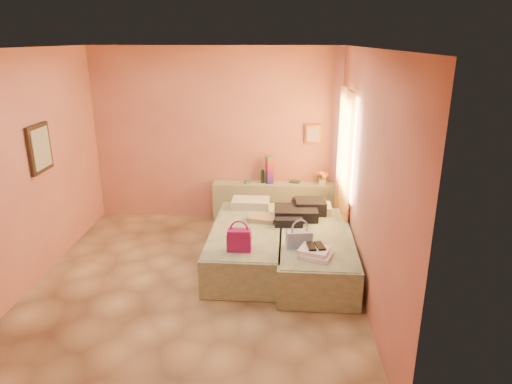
{
  "coord_description": "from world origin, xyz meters",
  "views": [
    {
      "loc": [
        0.98,
        -5.01,
        2.9
      ],
      "look_at": [
        0.71,
        0.85,
        0.92
      ],
      "focal_mm": 32.0,
      "sensor_mm": 36.0,
      "label": 1
    }
  ],
  "objects_px": {
    "green_book": "(295,182)",
    "flower_vase": "(322,177)",
    "magenta_handbag": "(239,240)",
    "towel_stack": "(316,253)",
    "blue_handbag": "(299,239)",
    "bed_left": "(247,245)",
    "headboard_ledge": "(276,202)",
    "water_bottle": "(263,177)",
    "bed_right": "(315,252)"
  },
  "relations": [
    {
      "from": "water_bottle",
      "to": "magenta_handbag",
      "type": "relative_size",
      "value": 0.77
    },
    {
      "from": "flower_vase",
      "to": "bed_left",
      "type": "bearing_deg",
      "value": -127.16
    },
    {
      "from": "bed_right",
      "to": "water_bottle",
      "type": "xyz_separation_m",
      "value": [
        -0.74,
        1.71,
        0.51
      ]
    },
    {
      "from": "blue_handbag",
      "to": "bed_left",
      "type": "bearing_deg",
      "value": 132.42
    },
    {
      "from": "bed_left",
      "to": "blue_handbag",
      "type": "xyz_separation_m",
      "value": [
        0.67,
        -0.55,
        0.35
      ]
    },
    {
      "from": "magenta_handbag",
      "to": "towel_stack",
      "type": "bearing_deg",
      "value": -9.23
    },
    {
      "from": "headboard_ledge",
      "to": "magenta_handbag",
      "type": "bearing_deg",
      "value": -100.98
    },
    {
      "from": "headboard_ledge",
      "to": "green_book",
      "type": "xyz_separation_m",
      "value": [
        0.31,
        0.06,
        0.34
      ]
    },
    {
      "from": "bed_right",
      "to": "headboard_ledge",
      "type": "bearing_deg",
      "value": 108.77
    },
    {
      "from": "bed_right",
      "to": "green_book",
      "type": "bearing_deg",
      "value": 98.57
    },
    {
      "from": "bed_left",
      "to": "towel_stack",
      "type": "distance_m",
      "value": 1.22
    },
    {
      "from": "bed_right",
      "to": "bed_left",
      "type": "bearing_deg",
      "value": 169.98
    },
    {
      "from": "water_bottle",
      "to": "green_book",
      "type": "height_order",
      "value": "water_bottle"
    },
    {
      "from": "bed_right",
      "to": "magenta_handbag",
      "type": "bearing_deg",
      "value": -151.2
    },
    {
      "from": "flower_vase",
      "to": "blue_handbag",
      "type": "height_order",
      "value": "flower_vase"
    },
    {
      "from": "green_book",
      "to": "flower_vase",
      "type": "relative_size",
      "value": 0.6
    },
    {
      "from": "green_book",
      "to": "magenta_handbag",
      "type": "relative_size",
      "value": 0.56
    },
    {
      "from": "headboard_ledge",
      "to": "green_book",
      "type": "bearing_deg",
      "value": 10.53
    },
    {
      "from": "green_book",
      "to": "flower_vase",
      "type": "xyz_separation_m",
      "value": [
        0.43,
        -0.09,
        0.12
      ]
    },
    {
      "from": "green_book",
      "to": "towel_stack",
      "type": "distance_m",
      "value": 2.4
    },
    {
      "from": "green_book",
      "to": "flower_vase",
      "type": "height_order",
      "value": "flower_vase"
    },
    {
      "from": "green_book",
      "to": "bed_right",
      "type": "bearing_deg",
      "value": -60.72
    },
    {
      "from": "towel_stack",
      "to": "flower_vase",
      "type": "bearing_deg",
      "value": 83.31
    },
    {
      "from": "green_book",
      "to": "flower_vase",
      "type": "distance_m",
      "value": 0.46
    },
    {
      "from": "water_bottle",
      "to": "flower_vase",
      "type": "distance_m",
      "value": 0.97
    },
    {
      "from": "flower_vase",
      "to": "bed_right",
      "type": "bearing_deg",
      "value": -97.53
    },
    {
      "from": "bed_right",
      "to": "blue_handbag",
      "type": "distance_m",
      "value": 0.56
    },
    {
      "from": "water_bottle",
      "to": "green_book",
      "type": "distance_m",
      "value": 0.54
    },
    {
      "from": "headboard_ledge",
      "to": "bed_left",
      "type": "bearing_deg",
      "value": -103.9
    },
    {
      "from": "flower_vase",
      "to": "blue_handbag",
      "type": "bearing_deg",
      "value": -102.55
    },
    {
      "from": "headboard_ledge",
      "to": "blue_handbag",
      "type": "distance_m",
      "value": 2.1
    },
    {
      "from": "blue_handbag",
      "to": "bed_right",
      "type": "bearing_deg",
      "value": 49.47
    },
    {
      "from": "bed_left",
      "to": "blue_handbag",
      "type": "distance_m",
      "value": 0.93
    },
    {
      "from": "flower_vase",
      "to": "towel_stack",
      "type": "xyz_separation_m",
      "value": [
        -0.27,
        -2.3,
        -0.23
      ]
    },
    {
      "from": "headboard_ledge",
      "to": "flower_vase",
      "type": "xyz_separation_m",
      "value": [
        0.74,
        -0.04,
        0.46
      ]
    },
    {
      "from": "bed_left",
      "to": "blue_handbag",
      "type": "height_order",
      "value": "blue_handbag"
    },
    {
      "from": "bed_right",
      "to": "green_book",
      "type": "xyz_separation_m",
      "value": [
        -0.21,
        1.76,
        0.41
      ]
    },
    {
      "from": "bed_right",
      "to": "blue_handbag",
      "type": "bearing_deg",
      "value": -120.8
    },
    {
      "from": "water_bottle",
      "to": "green_book",
      "type": "xyz_separation_m",
      "value": [
        0.53,
        0.05,
        -0.1
      ]
    },
    {
      "from": "blue_handbag",
      "to": "towel_stack",
      "type": "distance_m",
      "value": 0.33
    },
    {
      "from": "headboard_ledge",
      "to": "flower_vase",
      "type": "bearing_deg",
      "value": -2.84
    },
    {
      "from": "water_bottle",
      "to": "towel_stack",
      "type": "distance_m",
      "value": 2.45
    },
    {
      "from": "green_book",
      "to": "blue_handbag",
      "type": "relative_size",
      "value": 0.51
    },
    {
      "from": "bed_right",
      "to": "flower_vase",
      "type": "relative_size",
      "value": 7.54
    },
    {
      "from": "headboard_ledge",
      "to": "bed_left",
      "type": "relative_size",
      "value": 1.02
    },
    {
      "from": "bed_left",
      "to": "green_book",
      "type": "bearing_deg",
      "value": 68.06
    },
    {
      "from": "green_book",
      "to": "blue_handbag",
      "type": "xyz_separation_m",
      "value": [
        -0.02,
        -2.12,
        -0.06
      ]
    },
    {
      "from": "headboard_ledge",
      "to": "bed_right",
      "type": "bearing_deg",
      "value": -72.84
    },
    {
      "from": "headboard_ledge",
      "to": "bed_right",
      "type": "distance_m",
      "value": 1.78
    },
    {
      "from": "bed_left",
      "to": "flower_vase",
      "type": "distance_m",
      "value": 1.93
    }
  ]
}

